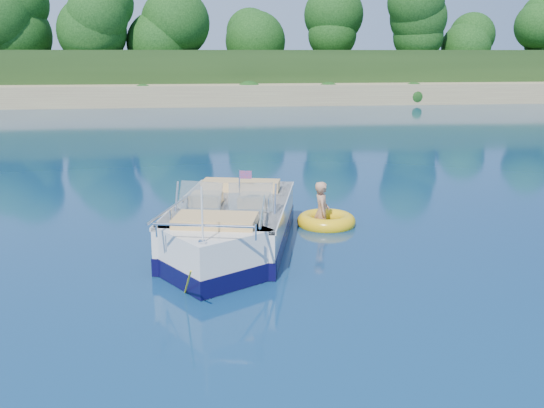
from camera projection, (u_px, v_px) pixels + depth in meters
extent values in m
plane|color=#0A2249|center=(321.00, 278.00, 10.71)|extent=(160.00, 160.00, 0.00)
cube|color=#8F7653|center=(223.00, 96.00, 47.15)|extent=(170.00, 8.00, 2.00)
cube|color=black|center=(213.00, 76.00, 73.01)|extent=(170.00, 56.00, 6.00)
cylinder|color=black|center=(220.00, 59.00, 50.31)|extent=(0.44, 0.44, 3.60)
sphere|color=black|center=(219.00, 16.00, 49.47)|extent=(5.94, 5.94, 5.94)
cylinder|color=black|center=(460.00, 65.00, 50.90)|extent=(0.44, 0.44, 2.60)
sphere|color=black|center=(462.00, 34.00, 50.29)|extent=(4.29, 4.29, 4.29)
cube|color=silver|center=(233.00, 228.00, 12.53)|extent=(3.06, 4.50, 1.14)
cube|color=silver|center=(214.00, 259.00, 10.66)|extent=(2.12, 2.12, 1.14)
cube|color=black|center=(233.00, 235.00, 12.57)|extent=(3.10, 4.55, 0.33)
cube|color=black|center=(214.00, 268.00, 10.70)|extent=(2.16, 2.16, 0.33)
cube|color=tan|center=(235.00, 209.00, 12.77)|extent=(2.36, 3.20, 0.11)
cube|color=silver|center=(233.00, 203.00, 12.40)|extent=(3.11, 4.51, 0.07)
cube|color=black|center=(249.00, 200.00, 14.69)|extent=(0.67, 0.51, 0.98)
cube|color=#8C9EA5|center=(200.00, 196.00, 11.64)|extent=(0.90, 0.58, 0.53)
cube|color=#8C9EA5|center=(251.00, 197.00, 11.54)|extent=(0.87, 0.36, 0.53)
cube|color=tan|center=(206.00, 204.00, 12.18)|extent=(0.72, 0.72, 0.44)
cube|color=tan|center=(254.00, 205.00, 12.08)|extent=(0.72, 0.72, 0.44)
cube|color=tan|center=(241.00, 190.00, 13.44)|extent=(1.79, 0.97, 0.41)
cube|color=tan|center=(216.00, 226.00, 10.72)|extent=(1.59, 1.12, 0.37)
cylinder|color=silver|center=(202.00, 215.00, 9.61)|extent=(0.04, 0.04, 0.93)
cube|color=red|center=(245.00, 175.00, 11.44)|extent=(0.24, 0.07, 0.15)
cube|color=silver|center=(202.00, 242.00, 9.66)|extent=(0.12, 0.09, 0.05)
cylinder|color=yellow|center=(188.00, 283.00, 9.44)|extent=(0.16, 1.17, 0.83)
torus|color=yellow|center=(326.00, 221.00, 13.93)|extent=(1.50, 1.50, 0.36)
torus|color=red|center=(326.00, 221.00, 13.92)|extent=(1.23, 1.23, 0.12)
imported|color=tan|center=(321.00, 226.00, 13.86)|extent=(0.42, 0.82, 1.55)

